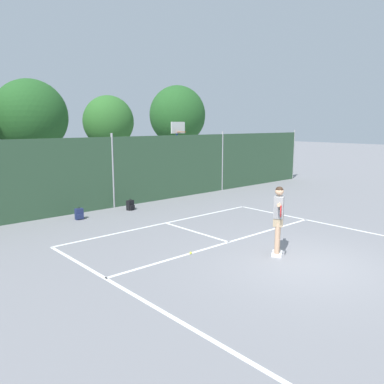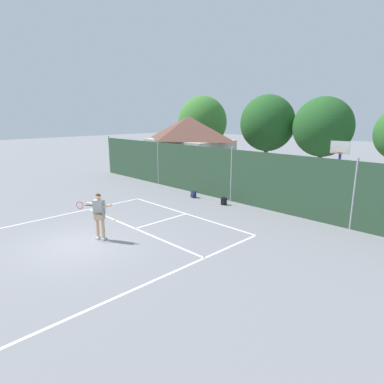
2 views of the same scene
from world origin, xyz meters
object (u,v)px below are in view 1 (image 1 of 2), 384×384
basketball_hoop (178,146)px  tennis_ball (191,253)px  backpack_black (130,205)px  backpack_navy (79,214)px  tennis_player (279,215)px

basketball_hoop → tennis_ball: size_ratio=53.79×
basketball_hoop → backpack_black: bearing=-150.1°
basketball_hoop → backpack_navy: size_ratio=7.67×
tennis_player → backpack_navy: tennis_player is taller
tennis_ball → basketball_hoop: bearing=52.0°
backpack_black → basketball_hoop: bearing=29.9°
tennis_player → backpack_black: (0.16, 7.30, -0.92)m
tennis_ball → tennis_player: bearing=-44.9°
backpack_black → tennis_ball: bearing=-107.5°
tennis_ball → backpack_navy: size_ratio=0.14×
tennis_player → backpack_navy: 7.57m
tennis_ball → backpack_black: size_ratio=0.14×
basketball_hoop → backpack_black: size_ratio=7.67×
tennis_player → backpack_black: tennis_player is taller
backpack_navy → backpack_black: 2.26m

